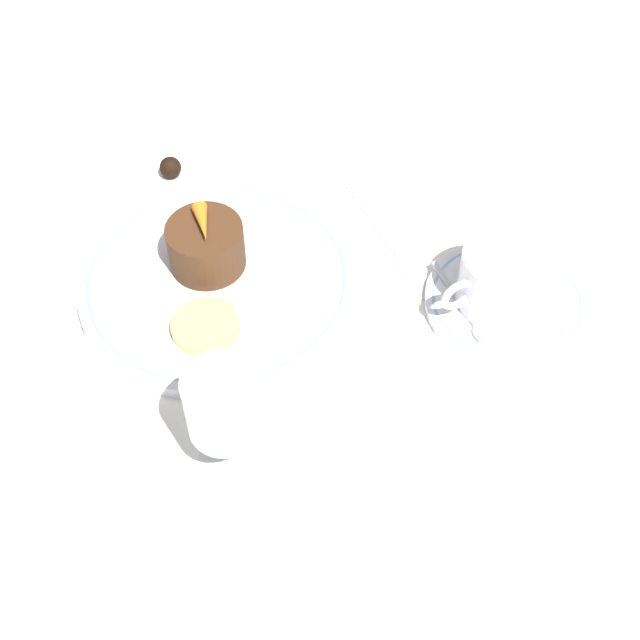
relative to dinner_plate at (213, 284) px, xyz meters
name	(u,v)px	position (x,y,z in m)	size (l,w,h in m)	color
ground_plane	(238,322)	(0.00, 0.05, -0.01)	(3.00, 3.00, 0.00)	white
dinner_plate	(213,284)	(0.00, 0.00, 0.00)	(0.27, 0.27, 0.01)	white
saucer	(506,302)	(-0.24, 0.15, 0.00)	(0.16, 0.16, 0.01)	white
coffee_cup	(507,277)	(-0.24, 0.14, 0.03)	(0.12, 0.09, 0.06)	white
spoon	(466,311)	(-0.20, 0.14, 0.00)	(0.02, 0.11, 0.00)	silver
wine_glass	(224,410)	(0.06, 0.18, 0.07)	(0.06, 0.06, 0.12)	silver
fork	(397,251)	(-0.19, 0.04, -0.01)	(0.02, 0.18, 0.01)	silver
dessert_cake	(203,247)	(0.00, -0.02, 0.03)	(0.07, 0.07, 0.05)	#4C2D19
carrot_garnish	(199,224)	(0.00, -0.02, 0.06)	(0.03, 0.05, 0.01)	orange
pineapple_slice	(206,327)	(0.03, 0.06, 0.01)	(0.06, 0.06, 0.01)	#EFE075
chocolate_truffle	(170,167)	(-0.02, -0.17, 0.00)	(0.02, 0.02, 0.02)	black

